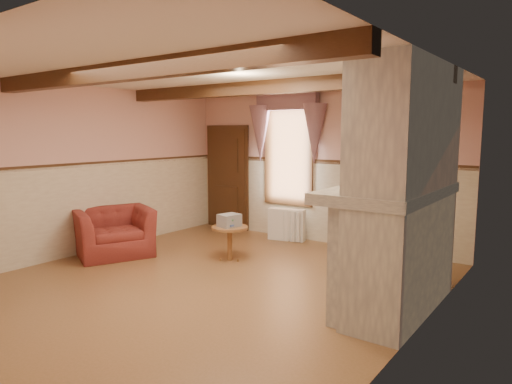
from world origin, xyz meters
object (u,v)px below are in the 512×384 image
Objects in this scene: bowl at (393,182)px; mantel_clock at (408,174)px; radiator at (287,225)px; side_table at (230,243)px; oil_lamp at (401,173)px; armchair at (114,232)px.

mantel_clock reaches higher than bowl.
side_table is at bearing -103.12° from radiator.
side_table is 3.01m from oil_lamp.
armchair reaches higher than side_table.
bowl is 0.26m from oil_lamp.
armchair is 3.13m from radiator.
radiator is at bearing 151.75° from mantel_clock.
mantel_clock is (2.71, -1.46, 1.22)m from radiator.
mantel_clock is 0.86× the size of oil_lamp.
oil_lamp is (0.00, -0.28, 0.04)m from mantel_clock.
armchair is 5.01× the size of mantel_clock.
mantel_clock is at bearing 90.00° from bowl.
mantel_clock is at bearing -40.94° from radiator.
armchair reaches higher than radiator.
side_table is 3.00m from mantel_clock.
bowl is 0.53m from mantel_clock.
mantel_clock reaches higher than radiator.
bowl is 1.43× the size of mantel_clock.
armchair is at bearing -172.42° from bowl.
bowl reaches higher than side_table.
side_table is 1.69× the size of bowl.
oil_lamp is (2.71, -1.73, 1.26)m from radiator.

